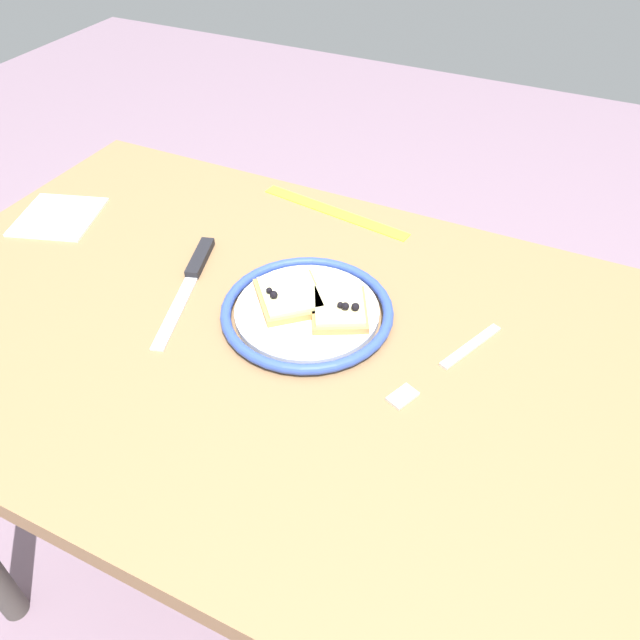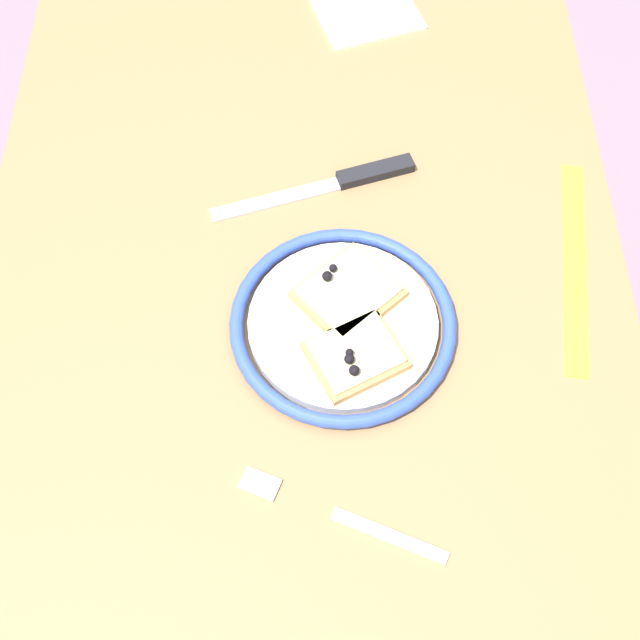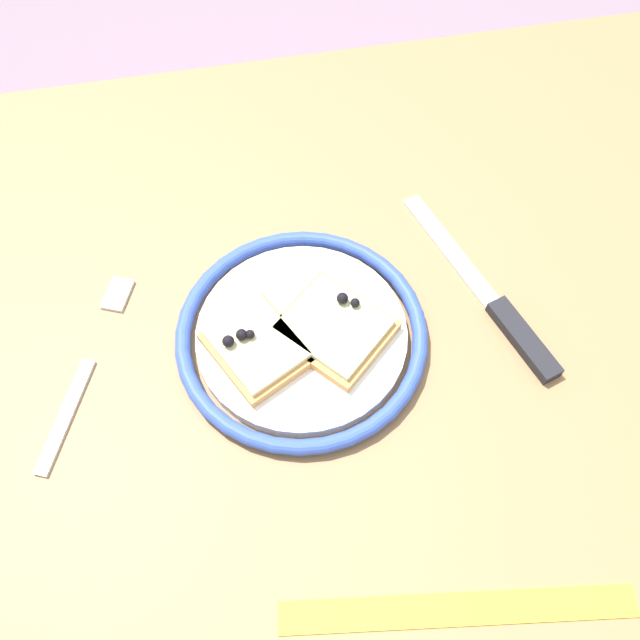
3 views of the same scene
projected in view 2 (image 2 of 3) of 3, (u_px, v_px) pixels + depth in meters
The scene contains 9 objects.
ground_plane at pixel (310, 525), 1.50m from camera, with size 6.00×6.00×0.00m, color gray.
dining_table at pixel (303, 368), 0.93m from camera, with size 1.16×0.70×0.75m.
plate at pixel (343, 327), 0.84m from camera, with size 0.23×0.23×0.02m.
pizza_slice_near at pixel (356, 355), 0.81m from camera, with size 0.10×0.11×0.03m.
pizza_slice_far at pixel (348, 293), 0.84m from camera, with size 0.12×0.12×0.03m.
knife at pixel (348, 179), 0.94m from camera, with size 0.09×0.23×0.01m.
fork at pixel (340, 516), 0.75m from camera, with size 0.09×0.19×0.00m.
measuring_tape at pixel (575, 264), 0.89m from camera, with size 0.27×0.02×0.00m, color yellow.
napkin at pixel (365, 8), 1.08m from camera, with size 0.12×0.13×0.00m, color white.
Camera 2 is at (-0.41, -0.01, 1.49)m, focal length 46.08 mm.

